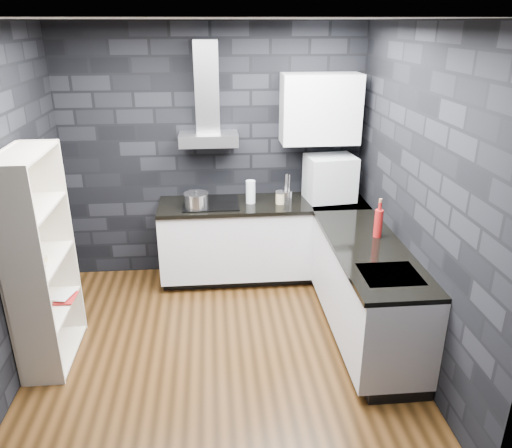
{
  "coord_description": "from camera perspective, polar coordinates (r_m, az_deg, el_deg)",
  "views": [
    {
      "loc": [
        -0.02,
        -3.66,
        2.69
      ],
      "look_at": [
        0.35,
        0.45,
        1.0
      ],
      "focal_mm": 35.0,
      "sensor_mm": 36.0,
      "label": 1
    }
  ],
  "objects": [
    {
      "name": "wall_front",
      "position": [
        2.44,
        -3.85,
        -11.11
      ],
      "size": [
        3.2,
        0.05,
        2.7
      ],
      "primitive_type": "cube",
      "color": "black",
      "rests_on": "ground"
    },
    {
      "name": "wall_right",
      "position": [
        4.23,
        18.06,
        2.68
      ],
      "size": [
        0.05,
        3.2,
        2.7
      ],
      "primitive_type": "cube",
      "color": "black",
      "rests_on": "ground"
    },
    {
      "name": "wall_back",
      "position": [
        5.45,
        -4.83,
        7.95
      ],
      "size": [
        3.2,
        0.05,
        2.7
      ],
      "primitive_type": "cube",
      "color": "black",
      "rests_on": "ground"
    },
    {
      "name": "storage_jar",
      "position": [
        5.25,
        2.79,
        2.98
      ],
      "size": [
        0.11,
        0.11,
        0.12
      ],
      "primitive_type": "cylinder",
      "rotation": [
        0.0,
        0.0,
        0.17
      ],
      "color": "tan",
      "rests_on": "counter_back_top"
    },
    {
      "name": "hood_body",
      "position": [
        5.22,
        -5.44,
        9.65
      ],
      "size": [
        0.6,
        0.34,
        0.12
      ],
      "primitive_type": "cube",
      "color": "#AEAFB3",
      "rests_on": "wall_back"
    },
    {
      "name": "book_second",
      "position": [
        4.63,
        -22.14,
        -6.44
      ],
      "size": [
        0.15,
        0.06,
        0.21
      ],
      "primitive_type": "imported",
      "rotation": [
        0.0,
        0.0,
        -0.27
      ],
      "color": "#B2B2B2",
      "rests_on": "bookshelf"
    },
    {
      "name": "toekick_back",
      "position": [
        5.68,
        0.7,
        -5.45
      ],
      "size": [
        2.18,
        0.5,
        0.1
      ],
      "primitive_type": "cube",
      "color": "black",
      "rests_on": "ground"
    },
    {
      "name": "cooktop",
      "position": [
        5.27,
        -5.18,
        2.39
      ],
      "size": [
        0.58,
        0.5,
        0.01
      ],
      "primitive_type": "cube",
      "color": "black",
      "rests_on": "counter_back_top"
    },
    {
      "name": "book_red",
      "position": [
        4.62,
        -22.04,
        -6.81
      ],
      "size": [
        0.17,
        0.03,
        0.22
      ],
      "primitive_type": "imported",
      "rotation": [
        0.0,
        0.0,
        -0.05
      ],
      "color": "maroon",
      "rests_on": "bookshelf"
    },
    {
      "name": "bookshelf",
      "position": [
        4.35,
        -23.42,
        -3.98
      ],
      "size": [
        0.58,
        0.87,
        1.8
      ],
      "primitive_type": "cube",
      "rotation": [
        0.0,
        0.0,
        -0.33
      ],
      "color": "beige",
      "rests_on": "ground"
    },
    {
      "name": "toekick_right",
      "position": [
        4.79,
        12.53,
        -11.77
      ],
      "size": [
        0.5,
        1.78,
        0.1
      ],
      "primitive_type": "cube",
      "color": "black",
      "rests_on": "ground"
    },
    {
      "name": "appliance_garage",
      "position": [
        5.38,
        8.44,
        5.1
      ],
      "size": [
        0.54,
        0.44,
        0.5
      ],
      "primitive_type": "cube",
      "rotation": [
        0.0,
        0.0,
        0.12
      ],
      "color": "#BABEC2",
      "rests_on": "counter_back_top"
    },
    {
      "name": "fruit_bowl",
      "position": [
        4.26,
        -23.87,
        -4.1
      ],
      "size": [
        0.25,
        0.25,
        0.05
      ],
      "primitive_type": "imported",
      "rotation": [
        0.0,
        0.0,
        0.32
      ],
      "color": "white",
      "rests_on": "bookshelf"
    },
    {
      "name": "counter_right_top",
      "position": [
        4.38,
        12.79,
        -2.76
      ],
      "size": [
        0.62,
        1.8,
        0.04
      ],
      "primitive_type": "cube",
      "color": "black",
      "rests_on": "counter_right_cab"
    },
    {
      "name": "ceiling",
      "position": [
        3.66,
        -5.21,
        22.34
      ],
      "size": [
        3.2,
        3.2,
        0.0
      ],
      "primitive_type": "plane",
      "rotation": [
        3.14,
        0.0,
        0.0
      ],
      "color": "silver"
    },
    {
      "name": "ground",
      "position": [
        4.54,
        -4.01,
        -14.11
      ],
      "size": [
        3.2,
        3.2,
        0.0
      ],
      "primitive_type": "plane",
      "color": "#432811"
    },
    {
      "name": "counter_right_cab",
      "position": [
        4.56,
        12.49,
        -7.32
      ],
      "size": [
        0.6,
        1.8,
        0.76
      ],
      "primitive_type": "cube",
      "color": "silver",
      "rests_on": "ground"
    },
    {
      "name": "wall_left",
      "position": [
        4.21,
        -27.2,
        1.18
      ],
      "size": [
        0.05,
        3.2,
        2.7
      ],
      "primitive_type": "cube",
      "color": "black",
      "rests_on": "ground"
    },
    {
      "name": "upper_cabinet",
      "position": [
        5.28,
        7.36,
        12.92
      ],
      "size": [
        0.8,
        0.35,
        0.7
      ],
      "primitive_type": "cube",
      "color": "silver",
      "rests_on": "wall_back"
    },
    {
      "name": "counter_corner_top",
      "position": [
        5.44,
        9.2,
        2.54
      ],
      "size": [
        0.62,
        0.62,
        0.04
      ],
      "primitive_type": "cube",
      "color": "black",
      "rests_on": "counter_right_cab"
    },
    {
      "name": "glass_vase",
      "position": [
        5.24,
        -0.62,
        3.69
      ],
      "size": [
        0.12,
        0.12,
        0.24
      ],
      "primitive_type": "cylinder",
      "rotation": [
        0.0,
        0.0,
        0.22
      ],
      "color": "white",
      "rests_on": "counter_back_top"
    },
    {
      "name": "utensil_crock",
      "position": [
        5.25,
        3.54,
        3.07
      ],
      "size": [
        0.11,
        0.11,
        0.14
      ],
      "primitive_type": "cylinder",
      "rotation": [
        0.0,
        0.0,
        0.04
      ],
      "color": "silver",
      "rests_on": "counter_back_top"
    },
    {
      "name": "pot",
      "position": [
        5.12,
        -6.83,
        2.62
      ],
      "size": [
        0.31,
        0.31,
        0.14
      ],
      "primitive_type": "cylinder",
      "rotation": [
        0.0,
        0.0,
        -0.34
      ],
      "color": "silver",
      "rests_on": "cooktop"
    },
    {
      "name": "counter_back_cab",
      "position": [
        5.46,
        0.76,
        -1.64
      ],
      "size": [
        2.2,
        0.6,
        0.76
      ],
      "primitive_type": "cube",
      "color": "silver",
      "rests_on": "ground"
    },
    {
      "name": "red_bottle",
      "position": [
        4.53,
        13.8,
        0.07
      ],
      "size": [
        0.09,
        0.09,
        0.25
      ],
      "primitive_type": "cylinder",
      "rotation": [
        0.0,
        0.0,
        -0.35
      ],
      "color": "maroon",
      "rests_on": "counter_right_top"
    },
    {
      "name": "sink_rim",
      "position": [
        3.95,
        15.08,
        -5.6
      ],
      "size": [
        0.44,
        0.4,
        0.01
      ],
      "primitive_type": "cube",
      "color": "#AEAFB3",
      "rests_on": "counter_right_top"
    },
    {
      "name": "counter_back_top",
      "position": [
        5.3,
        0.79,
        2.28
      ],
      "size": [
        2.2,
        0.62,
        0.04
      ],
      "primitive_type": "cube",
      "color": "black",
      "rests_on": "counter_back_cab"
    },
    {
      "name": "hood_chimney",
      "position": [
        5.2,
        -5.65,
        15.31
      ],
      "size": [
        0.24,
        0.2,
        0.9
      ],
      "primitive_type": "cube",
      "color": "#AEAFB3",
      "rests_on": "hood_body"
    }
  ]
}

